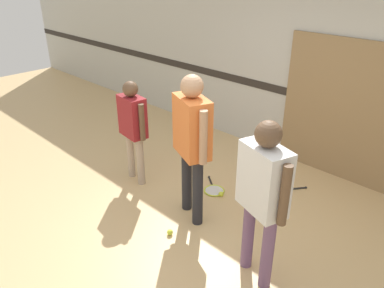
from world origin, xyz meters
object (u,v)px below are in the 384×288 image
(person_student_right, at_px, (263,187))
(person_instructor, at_px, (192,134))
(racket_second_spare, at_px, (283,190))
(tennis_ball_by_spare_racket, at_px, (221,194))
(racket_spare_on_floor, at_px, (214,190))
(tennis_ball_near_instructor, at_px, (170,232))
(person_student_left, at_px, (133,122))

(person_student_right, bearing_deg, person_instructor, 4.90)
(person_instructor, relative_size, racket_second_spare, 3.47)
(racket_second_spare, xyz_separation_m, tennis_ball_by_spare_racket, (-0.50, -0.68, 0.02))
(person_instructor, distance_m, person_student_right, 1.14)
(person_instructor, bearing_deg, racket_spare_on_floor, 127.85)
(tennis_ball_near_instructor, distance_m, tennis_ball_by_spare_racket, 0.99)
(racket_spare_on_floor, relative_size, tennis_ball_by_spare_racket, 7.49)
(person_student_left, relative_size, racket_spare_on_floor, 2.88)
(person_student_right, xyz_separation_m, tennis_ball_near_instructor, (-1.03, -0.18, -0.98))
(person_instructor, distance_m, racket_spare_on_floor, 1.23)
(racket_second_spare, height_order, tennis_ball_by_spare_racket, tennis_ball_by_spare_racket)
(person_instructor, height_order, racket_second_spare, person_instructor)
(person_student_left, relative_size, racket_second_spare, 2.84)
(tennis_ball_near_instructor, bearing_deg, racket_second_spare, 75.81)
(tennis_ball_by_spare_racket, bearing_deg, racket_second_spare, 53.37)
(person_instructor, height_order, person_student_left, person_instructor)
(racket_spare_on_floor, height_order, tennis_ball_near_instructor, tennis_ball_near_instructor)
(person_student_left, relative_size, tennis_ball_near_instructor, 21.59)
(person_student_left, height_order, tennis_ball_near_instructor, person_student_left)
(tennis_ball_near_instructor, bearing_deg, person_student_right, 9.95)
(tennis_ball_by_spare_racket, bearing_deg, person_student_right, -35.81)
(person_student_right, bearing_deg, person_student_left, 10.26)
(person_instructor, bearing_deg, tennis_ball_by_spare_racket, 112.85)
(racket_spare_on_floor, xyz_separation_m, tennis_ball_near_instructor, (0.24, -1.02, 0.02))
(person_instructor, height_order, racket_spare_on_floor, person_instructor)
(tennis_ball_near_instructor, bearing_deg, person_instructor, 100.30)
(person_student_left, distance_m, person_student_right, 2.26)
(racket_second_spare, bearing_deg, person_instructor, -166.05)
(tennis_ball_by_spare_racket, bearing_deg, racket_spare_on_floor, 165.96)
(person_instructor, relative_size, person_student_left, 1.22)
(person_student_left, distance_m, tennis_ball_near_instructor, 1.55)
(racket_spare_on_floor, bearing_deg, person_student_right, -176.84)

